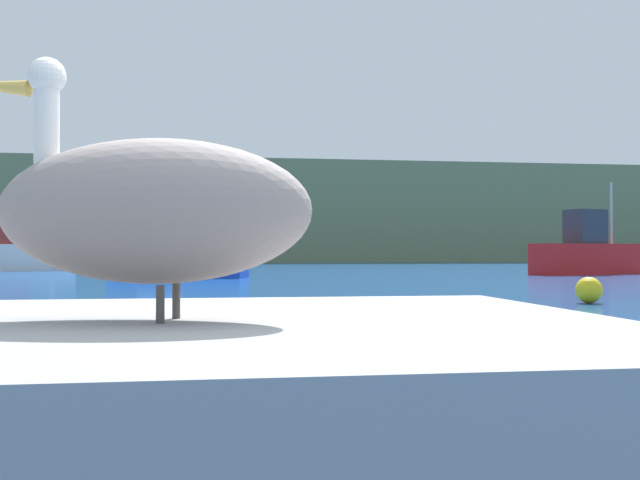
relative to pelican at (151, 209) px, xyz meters
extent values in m
cube|color=#6B7A51|center=(0.67, 74.72, 3.59)|extent=(140.00, 17.81, 9.75)
cube|color=#989898|center=(0.01, 0.00, -0.84)|extent=(3.44, 2.53, 0.89)
ellipsoid|color=gray|center=(0.01, 0.00, -0.01)|extent=(1.25, 0.81, 0.52)
cylinder|color=white|center=(-0.38, 0.10, 0.26)|extent=(0.09, 0.09, 0.38)
sphere|color=white|center=(-0.38, 0.10, 0.49)|extent=(0.14, 0.14, 0.14)
cylinder|color=#4C4742|center=(0.04, -0.11, -0.34)|extent=(0.03, 0.03, 0.13)
cylinder|color=#4C4742|center=(0.09, 0.07, -0.34)|extent=(0.03, 0.03, 0.13)
cube|color=white|center=(-10.16, 41.15, -0.54)|extent=(5.93, 3.62, 1.50)
cube|color=maroon|center=(-10.57, 40.99, 1.05)|extent=(2.01, 1.69, 1.67)
cylinder|color=#B2B2B2|center=(-8.56, 41.82, 1.53)|extent=(0.12, 0.12, 2.64)
cube|color=blue|center=(-0.93, 29.38, -0.75)|extent=(5.95, 3.28, 1.08)
cube|color=silver|center=(-1.76, 29.60, 0.66)|extent=(1.81, 1.88, 1.73)
cylinder|color=#B2B2B2|center=(-2.57, 29.81, 1.29)|extent=(0.12, 0.12, 2.98)
cube|color=red|center=(18.30, 30.67, -0.55)|extent=(6.12, 3.50, 1.47)
cube|color=#2D333D|center=(18.26, 30.66, 1.01)|extent=(2.06, 1.76, 1.64)
cylinder|color=#B2B2B2|center=(19.98, 31.26, 1.71)|extent=(0.12, 0.12, 3.05)
sphere|color=yellow|center=(8.39, 12.26, -1.00)|extent=(0.57, 0.57, 0.57)
camera|label=1|loc=(0.20, -2.74, -0.15)|focal=41.73mm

